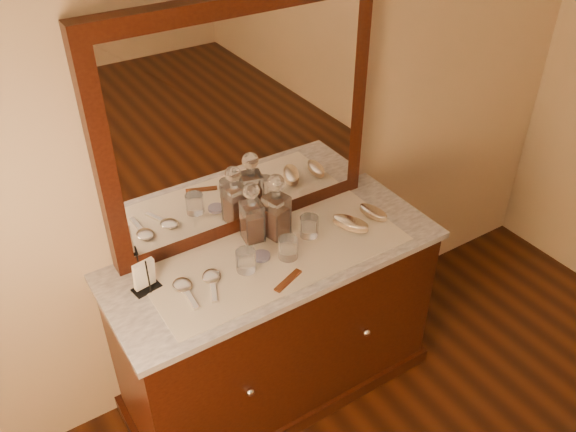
% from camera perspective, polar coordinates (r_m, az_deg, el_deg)
% --- Properties ---
extents(dresser_cabinet, '(1.40, 0.55, 0.82)m').
position_cam_1_polar(dresser_cabinet, '(2.79, -1.13, -10.52)').
color(dresser_cabinet, black).
rests_on(dresser_cabinet, floor).
extents(dresser_plinth, '(1.46, 0.59, 0.08)m').
position_cam_1_polar(dresser_plinth, '(3.07, -1.04, -15.29)').
color(dresser_plinth, black).
rests_on(dresser_plinth, floor).
extents(knob_left, '(0.04, 0.04, 0.04)m').
position_cam_1_polar(knob_left, '(2.50, -3.65, -16.52)').
color(knob_left, silver).
rests_on(knob_left, dresser_cabinet).
extents(knob_right, '(0.04, 0.04, 0.04)m').
position_cam_1_polar(knob_right, '(2.73, 7.55, -11.03)').
color(knob_right, silver).
rests_on(knob_right, dresser_cabinet).
extents(marble_top, '(1.44, 0.59, 0.03)m').
position_cam_1_polar(marble_top, '(2.50, -1.24, -3.79)').
color(marble_top, white).
rests_on(marble_top, dresser_cabinet).
extents(mirror_frame, '(1.20, 0.08, 1.00)m').
position_cam_1_polar(mirror_frame, '(2.40, -4.51, 8.94)').
color(mirror_frame, black).
rests_on(mirror_frame, marble_top).
extents(mirror_glass, '(1.06, 0.01, 0.86)m').
position_cam_1_polar(mirror_glass, '(2.37, -4.10, 8.63)').
color(mirror_glass, white).
rests_on(mirror_glass, marble_top).
extents(lace_runner, '(1.10, 0.45, 0.00)m').
position_cam_1_polar(lace_runner, '(2.48, -1.00, -3.74)').
color(lace_runner, silver).
rests_on(lace_runner, marble_top).
extents(pin_dish, '(0.08, 0.08, 0.01)m').
position_cam_1_polar(pin_dish, '(2.46, -2.58, -3.87)').
color(pin_dish, silver).
rests_on(pin_dish, lace_runner).
extents(comb, '(0.15, 0.08, 0.01)m').
position_cam_1_polar(comb, '(2.35, 0.01, -6.21)').
color(comb, brown).
rests_on(comb, lace_runner).
extents(napkin_rack, '(0.12, 0.08, 0.16)m').
position_cam_1_polar(napkin_rack, '(2.35, -13.63, -5.65)').
color(napkin_rack, black).
rests_on(napkin_rack, marble_top).
extents(decanter_left, '(0.10, 0.10, 0.28)m').
position_cam_1_polar(decanter_left, '(2.50, -3.46, -0.22)').
color(decanter_left, maroon).
rests_on(decanter_left, lace_runner).
extents(decanter_right, '(0.11, 0.11, 0.30)m').
position_cam_1_polar(decanter_right, '(2.52, -1.12, 0.34)').
color(decanter_right, maroon).
rests_on(decanter_right, lace_runner).
extents(brush_near, '(0.14, 0.19, 0.05)m').
position_cam_1_polar(brush_near, '(2.62, 6.02, -0.70)').
color(brush_near, '#9C805F').
rests_on(brush_near, lace_runner).
extents(brush_far, '(0.09, 0.16, 0.04)m').
position_cam_1_polar(brush_far, '(2.71, 8.19, 0.35)').
color(brush_far, '#9C805F').
rests_on(brush_far, lace_runner).
extents(hand_mirror_outer, '(0.08, 0.20, 0.02)m').
position_cam_1_polar(hand_mirror_outer, '(2.35, -9.96, -6.80)').
color(hand_mirror_outer, silver).
rests_on(hand_mirror_outer, lace_runner).
extents(hand_mirror_inner, '(0.12, 0.20, 0.02)m').
position_cam_1_polar(hand_mirror_inner, '(2.37, -7.30, -6.03)').
color(hand_mirror_inner, silver).
rests_on(hand_mirror_inner, lace_runner).
extents(tumblers, '(0.42, 0.16, 0.09)m').
position_cam_1_polar(tumblers, '(2.45, -0.59, -2.76)').
color(tumblers, white).
rests_on(tumblers, lace_runner).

